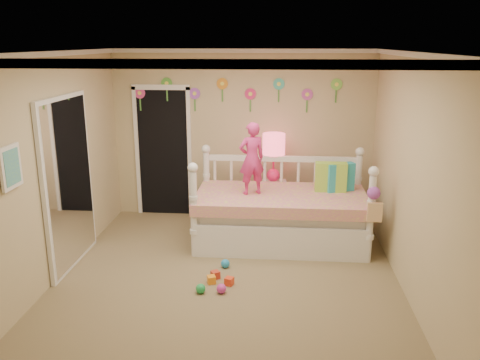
# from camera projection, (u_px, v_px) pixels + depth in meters

# --- Properties ---
(floor) EXTENTS (4.00, 4.50, 0.01)m
(floor) POSITION_uv_depth(u_px,v_px,m) (227.00, 279.00, 5.83)
(floor) COLOR #7F684C
(floor) RESTS_ON ground
(ceiling) EXTENTS (4.00, 4.50, 0.01)m
(ceiling) POSITION_uv_depth(u_px,v_px,m) (226.00, 52.00, 5.13)
(ceiling) COLOR white
(ceiling) RESTS_ON floor
(back_wall) EXTENTS (4.00, 0.01, 2.60)m
(back_wall) POSITION_uv_depth(u_px,v_px,m) (242.00, 136.00, 7.64)
(back_wall) COLOR tan
(back_wall) RESTS_ON floor
(left_wall) EXTENTS (0.01, 4.50, 2.60)m
(left_wall) POSITION_uv_depth(u_px,v_px,m) (52.00, 169.00, 5.64)
(left_wall) COLOR tan
(left_wall) RESTS_ON floor
(right_wall) EXTENTS (0.01, 4.50, 2.60)m
(right_wall) POSITION_uv_depth(u_px,v_px,m) (411.00, 177.00, 5.32)
(right_wall) COLOR tan
(right_wall) RESTS_ON floor
(crown_molding) EXTENTS (4.00, 4.50, 0.06)m
(crown_molding) POSITION_uv_depth(u_px,v_px,m) (226.00, 55.00, 5.14)
(crown_molding) COLOR white
(crown_molding) RESTS_ON ceiling
(daybed) EXTENTS (2.35, 1.27, 1.28)m
(daybed) POSITION_uv_depth(u_px,v_px,m) (281.00, 198.00, 6.75)
(daybed) COLOR white
(daybed) RESTS_ON floor
(pillow_turquoise) EXTENTS (0.41, 0.27, 0.39)m
(pillow_turquoise) POSITION_uv_depth(u_px,v_px,m) (340.00, 177.00, 6.79)
(pillow_turquoise) COLOR #24A5B4
(pillow_turquoise) RESTS_ON daybed
(pillow_lime) EXTENTS (0.43, 0.16, 0.40)m
(pillow_lime) POSITION_uv_depth(u_px,v_px,m) (331.00, 177.00, 6.78)
(pillow_lime) COLOR #99CD3E
(pillow_lime) RESTS_ON daybed
(child) EXTENTS (0.42, 0.36, 0.98)m
(child) POSITION_uv_depth(u_px,v_px,m) (252.00, 159.00, 6.58)
(child) COLOR #DA317E
(child) RESTS_ON daybed
(nightstand) EXTENTS (0.42, 0.33, 0.67)m
(nightstand) POSITION_uv_depth(u_px,v_px,m) (273.00, 203.00, 7.53)
(nightstand) COLOR white
(nightstand) RESTS_ON floor
(table_lamp) EXTENTS (0.33, 0.33, 0.73)m
(table_lamp) POSITION_uv_depth(u_px,v_px,m) (274.00, 150.00, 7.31)
(table_lamp) COLOR #F42069
(table_lamp) RESTS_ON nightstand
(closet_doorway) EXTENTS (0.90, 0.04, 2.07)m
(closet_doorway) POSITION_uv_depth(u_px,v_px,m) (163.00, 151.00, 7.80)
(closet_doorway) COLOR black
(closet_doorway) RESTS_ON back_wall
(flower_decals) EXTENTS (3.40, 0.02, 0.50)m
(flower_decals) POSITION_uv_depth(u_px,v_px,m) (236.00, 94.00, 7.46)
(flower_decals) COLOR #B2668C
(flower_decals) RESTS_ON back_wall
(mirror_closet) EXTENTS (0.07, 1.30, 2.10)m
(mirror_closet) POSITION_uv_depth(u_px,v_px,m) (69.00, 183.00, 5.99)
(mirror_closet) COLOR white
(mirror_closet) RESTS_ON left_wall
(wall_picture) EXTENTS (0.05, 0.34, 0.42)m
(wall_picture) POSITION_uv_depth(u_px,v_px,m) (11.00, 167.00, 4.71)
(wall_picture) COLOR white
(wall_picture) RESTS_ON left_wall
(hanging_bag) EXTENTS (0.20, 0.16, 0.36)m
(hanging_bag) POSITION_uv_depth(u_px,v_px,m) (373.00, 205.00, 6.03)
(hanging_bag) COLOR beige
(hanging_bag) RESTS_ON daybed
(toy_scatter) EXTENTS (0.96, 1.39, 0.11)m
(toy_scatter) POSITION_uv_depth(u_px,v_px,m) (211.00, 275.00, 5.81)
(toy_scatter) COLOR #996666
(toy_scatter) RESTS_ON floor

